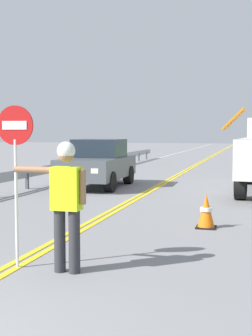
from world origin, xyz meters
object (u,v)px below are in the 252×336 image
object	(u,v)px
oncoming_sedan_nearest	(98,164)
traffic_cone_lead	(206,212)
flagger_worker	(66,198)
stop_sign_paddle	(15,149)

from	to	relation	value
oncoming_sedan_nearest	traffic_cone_lead	size ratio (longest dim) A/B	5.93
flagger_worker	oncoming_sedan_nearest	bearing A→B (deg)	106.44
stop_sign_paddle	traffic_cone_lead	size ratio (longest dim) A/B	3.33
flagger_worker	oncoming_sedan_nearest	size ratio (longest dim) A/B	0.44
flagger_worker	traffic_cone_lead	distance (m)	3.97
flagger_worker	stop_sign_paddle	size ratio (longest dim) A/B	0.78
flagger_worker	oncoming_sedan_nearest	xyz separation A→B (m)	(-2.89, 9.80, -0.21)
flagger_worker	oncoming_sedan_nearest	world-z (taller)	flagger_worker
stop_sign_paddle	oncoming_sedan_nearest	distance (m)	10.05
stop_sign_paddle	oncoming_sedan_nearest	bearing A→B (deg)	102.23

